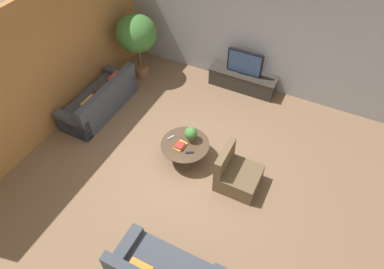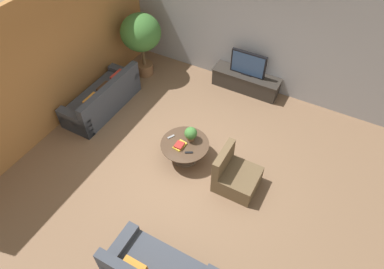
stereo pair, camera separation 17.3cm
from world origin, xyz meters
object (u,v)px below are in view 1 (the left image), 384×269
media_console (243,80)px  armchair_wicker (236,175)px  television (245,63)px  couch_by_wall (100,101)px  potted_palm_tall (137,36)px  potted_plant_tabletop (191,134)px  coffee_table (185,148)px

media_console → armchair_wicker: (0.97, -2.90, 0.03)m
media_console → armchair_wicker: size_ratio=2.02×
television → couch_by_wall: bearing=-139.6°
armchair_wicker → couch_by_wall: bearing=81.4°
media_console → television: 0.53m
television → couch_by_wall: (-2.75, -2.34, -0.49)m
media_console → television: television is taller
television → potted_palm_tall: potted_palm_tall is taller
television → potted_plant_tabletop: bearing=-93.9°
media_console → potted_plant_tabletop: potted_plant_tabletop is taller
coffee_table → potted_plant_tabletop: size_ratio=3.07×
armchair_wicker → potted_plant_tabletop: size_ratio=2.61×
coffee_table → potted_palm_tall: potted_palm_tall is taller
media_console → coffee_table: size_ratio=1.72×
media_console → television: (0.00, -0.00, 0.53)m
couch_by_wall → potted_palm_tall: potted_palm_tall is taller
media_console → couch_by_wall: 3.61m
media_console → television: bearing=-90.0°
armchair_wicker → potted_plant_tabletop: armchair_wicker is taller
media_console → potted_plant_tabletop: (-0.18, -2.61, 0.38)m
potted_palm_tall → potted_plant_tabletop: (2.48, -1.92, -0.56)m
coffee_table → couch_by_wall: bearing=170.3°
television → potted_plant_tabletop: 2.62m
couch_by_wall → potted_palm_tall: size_ratio=1.20×
armchair_wicker → media_console: bearing=18.6°
couch_by_wall → armchair_wicker: bearing=81.4°
couch_by_wall → armchair_wicker: armchair_wicker is taller
media_console → coffee_table: bearing=-94.8°
media_console → armchair_wicker: bearing=-71.4°
armchair_wicker → potted_plant_tabletop: bearing=75.8°
media_console → television: size_ratio=1.94×
media_console → coffee_table: 2.78m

